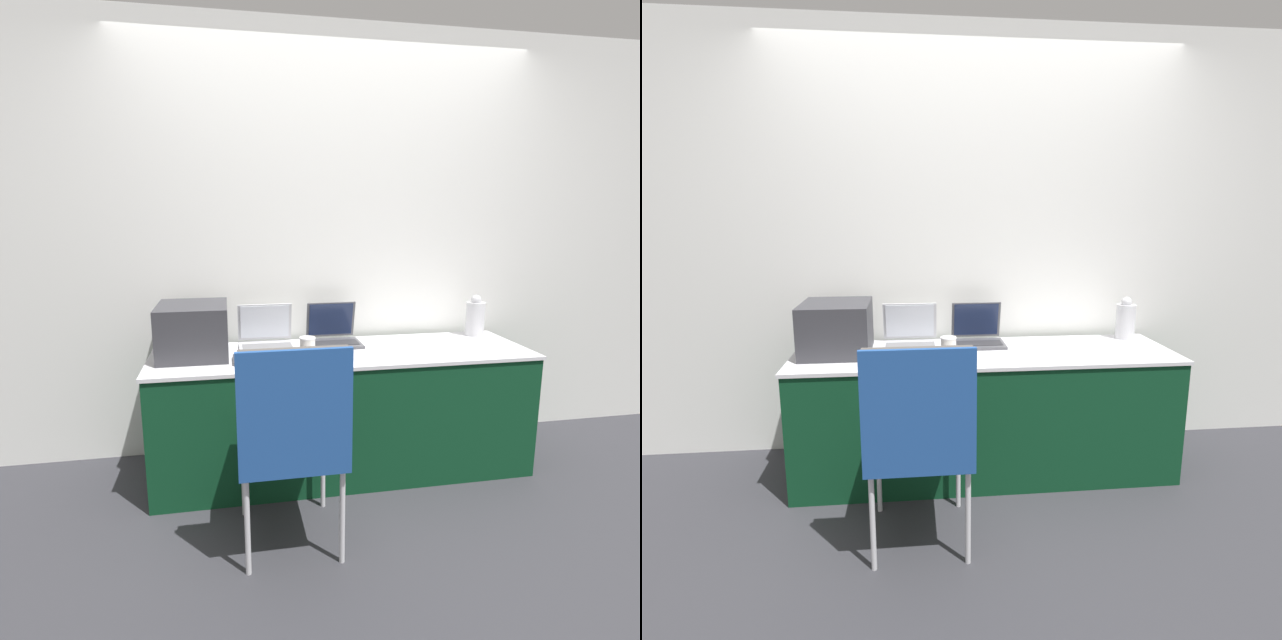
% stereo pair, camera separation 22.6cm
% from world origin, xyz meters
% --- Properties ---
extents(ground_plane, '(14.00, 14.00, 0.00)m').
position_xyz_m(ground_plane, '(0.00, 0.00, 0.00)').
color(ground_plane, '#333338').
extents(wall_back, '(8.00, 0.05, 2.60)m').
position_xyz_m(wall_back, '(0.00, 0.72, 1.30)').
color(wall_back, silver).
rests_on(wall_back, ground_plane).
extents(table, '(2.16, 0.65, 0.73)m').
position_xyz_m(table, '(0.00, 0.31, 0.36)').
color(table, '#0C381E').
rests_on(table, ground_plane).
extents(printer, '(0.38, 0.43, 0.29)m').
position_xyz_m(printer, '(-0.83, 0.38, 0.88)').
color(printer, '#333338').
rests_on(printer, table).
extents(laptop_left, '(0.32, 0.30, 0.24)m').
position_xyz_m(laptop_left, '(-0.42, 0.49, 0.78)').
color(laptop_left, '#B7B7BC').
rests_on(laptop_left, table).
extents(laptop_right, '(0.30, 0.29, 0.24)m').
position_xyz_m(laptop_right, '(-0.01, 0.50, 0.78)').
color(laptop_right, '#4C4C51').
rests_on(laptop_right, table).
extents(external_keyboard, '(0.43, 0.17, 0.02)m').
position_xyz_m(external_keyboard, '(-0.41, 0.21, 0.74)').
color(external_keyboard, '#3D3D42').
rests_on(external_keyboard, table).
extents(coffee_cup, '(0.09, 0.09, 0.10)m').
position_xyz_m(coffee_cup, '(-0.21, 0.29, 0.77)').
color(coffee_cup, white).
rests_on(coffee_cup, table).
extents(mouse, '(0.07, 0.04, 0.03)m').
position_xyz_m(mouse, '(-0.13, 0.23, 0.74)').
color(mouse, '#4C4C51').
rests_on(mouse, table).
extents(metal_pitcher, '(0.12, 0.12, 0.27)m').
position_xyz_m(metal_pitcher, '(0.93, 0.53, 0.84)').
color(metal_pitcher, silver).
rests_on(metal_pitcher, table).
extents(chair, '(0.46, 0.50, 0.98)m').
position_xyz_m(chair, '(-0.39, -0.43, 0.60)').
color(chair, '#4C4742').
rests_on(chair, ground_plane).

